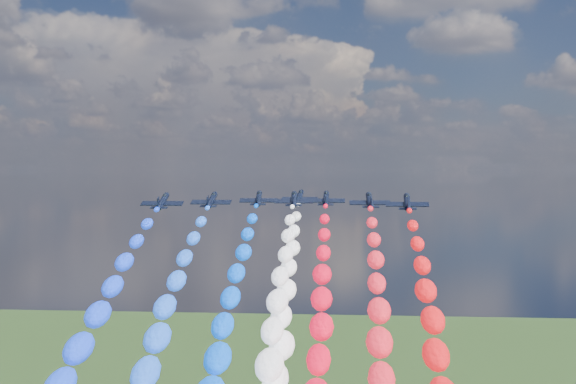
# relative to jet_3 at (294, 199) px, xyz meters

# --- Properties ---
(jet_0) EXTENTS (10.15, 13.56, 6.45)m
(jet_0) POSITION_rel_jet_3_xyz_m (-29.63, -14.21, 0.00)
(jet_0) COLOR black
(jet_1) EXTENTS (9.68, 13.22, 6.45)m
(jet_1) POSITION_rel_jet_3_xyz_m (-19.50, -6.87, 0.00)
(jet_1) COLOR black
(trail_1) EXTENTS (5.94, 107.67, 54.89)m
(trail_1) POSITION_rel_jet_3_xyz_m (-19.50, -62.98, -26.05)
(trail_1) COLOR blue
(jet_2) EXTENTS (10.51, 13.81, 6.45)m
(jet_2) POSITION_rel_jet_3_xyz_m (-9.27, 3.60, 0.00)
(jet_2) COLOR black
(trail_2) EXTENTS (5.94, 107.67, 54.89)m
(trail_2) POSITION_rel_jet_3_xyz_m (-9.27, -52.50, -26.05)
(trail_2) COLOR blue
(jet_3) EXTENTS (10.22, 13.61, 6.45)m
(jet_3) POSITION_rel_jet_3_xyz_m (0.00, 0.00, 0.00)
(jet_3) COLOR black
(trail_3) EXTENTS (5.94, 107.67, 54.89)m
(trail_3) POSITION_rel_jet_3_xyz_m (0.00, -56.10, -26.05)
(trail_3) COLOR white
(jet_4) EXTENTS (10.35, 13.70, 6.45)m
(jet_4) POSITION_rel_jet_3_xyz_m (0.65, 12.59, 0.00)
(jet_4) COLOR black
(trail_4) EXTENTS (5.94, 107.67, 54.89)m
(trail_4) POSITION_rel_jet_3_xyz_m (0.65, -43.51, -26.05)
(trail_4) COLOR white
(jet_5) EXTENTS (9.70, 13.24, 6.45)m
(jet_5) POSITION_rel_jet_3_xyz_m (7.93, 3.49, 0.00)
(jet_5) COLOR black
(trail_5) EXTENTS (5.94, 107.67, 54.89)m
(trail_5) POSITION_rel_jet_3_xyz_m (7.93, -52.61, -26.05)
(trail_5) COLOR red
(jet_6) EXTENTS (9.94, 13.41, 6.45)m
(jet_6) POSITION_rel_jet_3_xyz_m (18.52, -7.11, 0.00)
(jet_6) COLOR black
(trail_6) EXTENTS (5.94, 107.67, 54.89)m
(trail_6) POSITION_rel_jet_3_xyz_m (18.52, -63.21, -26.05)
(trail_6) COLOR red
(jet_7) EXTENTS (10.42, 13.75, 6.45)m
(jet_7) POSITION_rel_jet_3_xyz_m (26.66, -14.50, 0.00)
(jet_7) COLOR black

